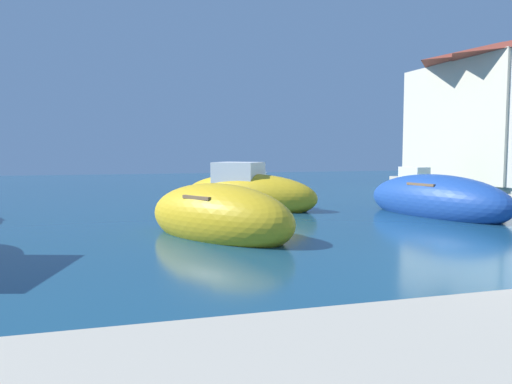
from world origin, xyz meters
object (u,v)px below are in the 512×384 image
at_px(moored_boat_0, 248,194).
at_px(moored_boat_2, 436,201).
at_px(moored_boat_1, 219,218).
at_px(moored_boat_6, 417,187).
at_px(waterfront_building_far, 500,111).
at_px(moored_boat_7, 258,189).

xyz_separation_m(moored_boat_0, moored_boat_2, (5.62, -3.49, -0.05)).
xyz_separation_m(moored_boat_1, moored_boat_6, (11.52, 8.63, -0.07)).
height_order(moored_boat_0, moored_boat_6, moored_boat_0).
bearing_deg(waterfront_building_far, moored_boat_0, -162.86).
distance_m(moored_boat_0, waterfront_building_far, 16.59).
distance_m(moored_boat_0, moored_boat_1, 6.05).
distance_m(moored_boat_1, moored_boat_6, 14.39).
height_order(moored_boat_0, moored_boat_7, moored_boat_0).
bearing_deg(moored_boat_0, moored_boat_1, -71.48).
bearing_deg(moored_boat_6, moored_boat_7, -111.85).
bearing_deg(moored_boat_2, moored_boat_0, 45.48).
xyz_separation_m(moored_boat_1, moored_boat_7, (4.15, 10.55, -0.15)).
height_order(moored_boat_1, moored_boat_6, moored_boat_6).
relative_size(moored_boat_0, waterfront_building_far, 0.61).
bearing_deg(waterfront_building_far, moored_boat_6, -164.43).
height_order(moored_boat_6, waterfront_building_far, waterfront_building_far).
bearing_deg(moored_boat_1, moored_boat_7, -52.17).
bearing_deg(moored_boat_7, waterfront_building_far, 111.37).
relative_size(moored_boat_1, moored_boat_7, 1.56).
xyz_separation_m(moored_boat_1, moored_boat_2, (7.92, 2.11, 0.01)).
relative_size(moored_boat_0, moored_boat_2, 0.87).
bearing_deg(moored_boat_1, waterfront_building_far, -90.40).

